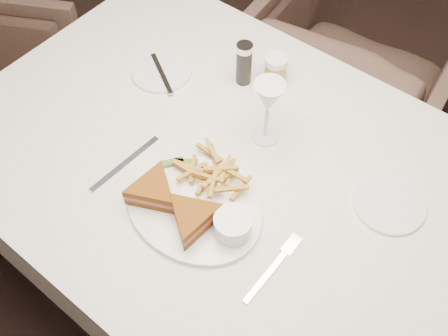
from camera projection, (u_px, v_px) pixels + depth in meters
table at (233, 239)px, 1.47m from camera, size 1.46×1.06×0.75m
chair_far at (353, 68)px, 1.90m from camera, size 0.71×0.67×0.73m
table_setting at (218, 168)px, 1.11m from camera, size 0.83×0.69×0.18m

